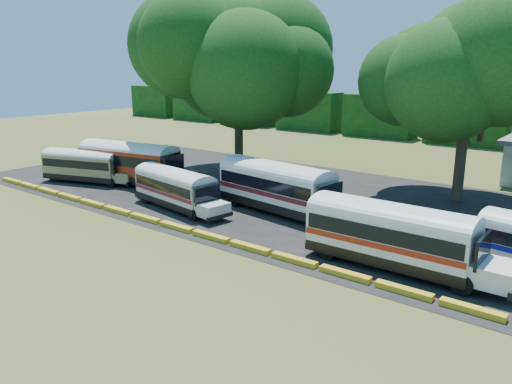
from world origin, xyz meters
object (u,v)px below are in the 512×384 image
Objects in this scene: bus_cream_west at (176,186)px; bus_beige at (85,164)px; tree_west at (238,54)px; bus_white_red at (394,233)px; bus_red at (131,160)px.

bus_beige is at bearing -174.78° from bus_cream_west.
bus_white_red is at bearing -31.24° from tree_west.
tree_west is (-3.79, 11.67, 9.42)m from bus_cream_west.
bus_beige is 0.88× the size of bus_white_red.
bus_cream_west is at bearing -72.00° from tree_west.
bus_beige is 29.26m from bus_white_red.
bus_beige reaches higher than bus_cream_west.
bus_red reaches higher than bus_beige.
bus_white_red is 0.63× the size of tree_west.
bus_cream_west is at bearing 177.08° from bus_white_red.
bus_red is at bearing -118.74° from tree_west.
bus_red is 1.11× the size of bus_white_red.
tree_west is (4.83, 8.81, 8.95)m from bus_red.
tree_west is at bearing 116.95° from bus_cream_west.
bus_white_red reaches higher than bus_beige.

